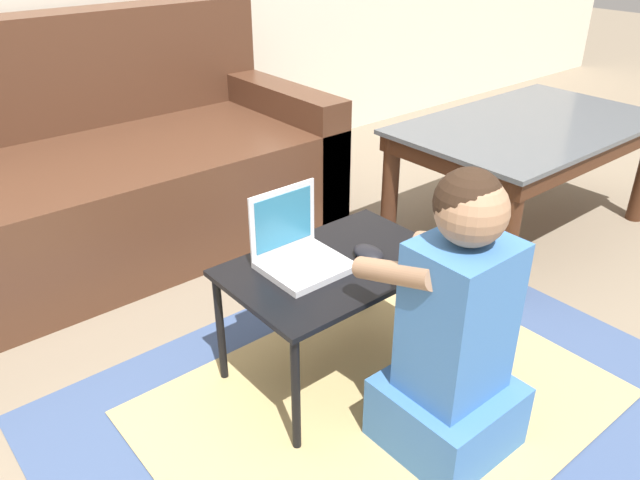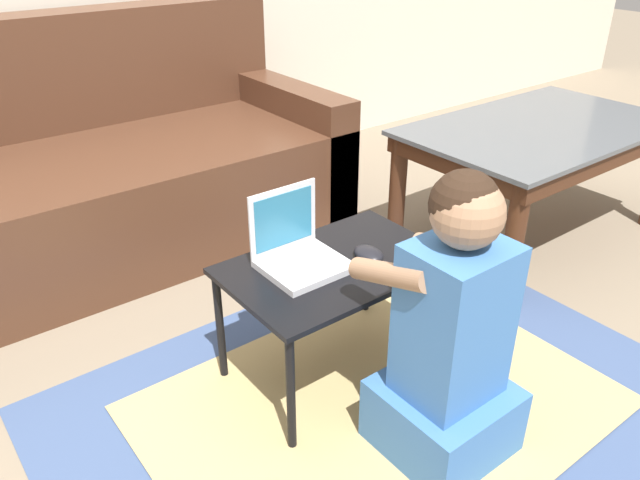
# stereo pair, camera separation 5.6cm
# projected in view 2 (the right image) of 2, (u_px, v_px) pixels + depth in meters

# --- Properties ---
(ground_plane) EXTENTS (16.00, 16.00, 0.00)m
(ground_plane) POSITION_uv_depth(u_px,v_px,m) (328.00, 376.00, 1.93)
(ground_plane) COLOR #7F705B
(area_rug) EXTENTS (1.77, 1.32, 0.01)m
(area_rug) POSITION_uv_depth(u_px,v_px,m) (378.00, 405.00, 1.82)
(area_rug) COLOR #3D517A
(area_rug) RESTS_ON ground_plane
(couch) EXTENTS (1.97, 0.93, 0.91)m
(couch) POSITION_uv_depth(u_px,v_px,m) (93.00, 174.00, 2.58)
(couch) COLOR #4C2D1E
(couch) RESTS_ON ground_plane
(coffee_table) EXTENTS (1.14, 0.70, 0.50)m
(coffee_table) POSITION_uv_depth(u_px,v_px,m) (539.00, 141.00, 2.58)
(coffee_table) COLOR #4C5156
(coffee_table) RESTS_ON ground_plane
(laptop_desk) EXTENTS (0.63, 0.41, 0.39)m
(laptop_desk) POSITION_uv_depth(u_px,v_px,m) (335.00, 276.00, 1.80)
(laptop_desk) COLOR black
(laptop_desk) RESTS_ON ground_plane
(laptop) EXTENTS (0.22, 0.20, 0.21)m
(laptop) POSITION_uv_depth(u_px,v_px,m) (299.00, 254.00, 1.75)
(laptop) COLOR silver
(laptop) RESTS_ON laptop_desk
(computer_mouse) EXTENTS (0.07, 0.10, 0.03)m
(computer_mouse) POSITION_uv_depth(u_px,v_px,m) (368.00, 254.00, 1.79)
(computer_mouse) COLOR black
(computer_mouse) RESTS_ON laptop_desk
(person_seated) EXTENTS (0.31, 0.40, 0.79)m
(person_seated) POSITION_uv_depth(u_px,v_px,m) (450.00, 341.00, 1.53)
(person_seated) COLOR #3D70B2
(person_seated) RESTS_ON ground_plane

